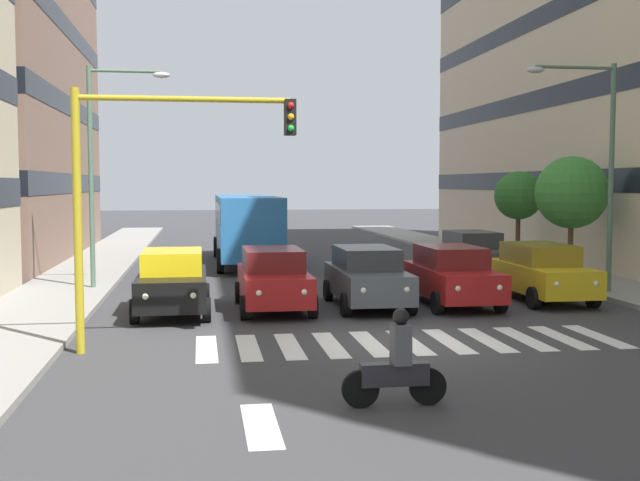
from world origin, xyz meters
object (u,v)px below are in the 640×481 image
object	(u,v)px
car_0	(541,272)
traffic_light_gantry	(143,175)
street_lamp_right	(104,154)
motorcycle_with_rider	(396,366)
street_tree_1	(572,193)
car_2	(367,276)
car_4	(173,281)
car_1	(452,275)
street_tree_2	(519,196)
car_3	(273,279)
bus_behind_traffic	(246,222)
street_lamp_left	(598,153)
car_row2_0	(473,253)

from	to	relation	value
car_0	traffic_light_gantry	size ratio (longest dim) A/B	0.81
street_lamp_right	car_0	bearing A→B (deg)	162.71
motorcycle_with_rider	street_lamp_right	world-z (taller)	street_lamp_right
street_tree_1	motorcycle_with_rider	bearing A→B (deg)	55.11
car_2	car_4	size ratio (longest dim) A/B	1.00
car_1	car_4	size ratio (longest dim) A/B	1.00
street_tree_1	street_tree_2	distance (m)	5.08
car_3	car_4	distance (m)	2.78
bus_behind_traffic	street_lamp_left	distance (m)	15.84
street_lamp_left	street_lamp_right	xyz separation A→B (m)	(15.32, -3.53, 0.02)
car_row2_0	street_lamp_left	bearing A→B (deg)	108.83
car_3	car_0	bearing A→B (deg)	-176.68
street_tree_1	street_lamp_left	bearing A→B (deg)	73.79
car_1	traffic_light_gantry	world-z (taller)	traffic_light_gantry
car_3	street_tree_1	size ratio (longest dim) A/B	1.01
car_0	car_2	xyz separation A→B (m)	(5.47, 0.40, 0.00)
car_4	street_lamp_right	distance (m)	6.45
street_lamp_right	street_tree_2	distance (m)	17.53
bus_behind_traffic	street_tree_2	xyz separation A→B (m)	(-11.49, 2.81, 1.17)
car_0	car_row2_0	distance (m)	6.27
car_3	traffic_light_gantry	distance (m)	6.58
car_row2_0	street_tree_2	distance (m)	5.09
traffic_light_gantry	car_0	bearing A→B (deg)	-154.17
bus_behind_traffic	traffic_light_gantry	xyz separation A→B (m)	(3.18, 17.90, 1.86)
bus_behind_traffic	street_lamp_left	xyz separation A→B (m)	(-10.22, 11.81, 2.64)
street_tree_1	car_1	bearing A→B (deg)	38.82
street_lamp_left	street_tree_1	bearing A→B (deg)	-106.21
car_row2_0	street_lamp_right	bearing A→B (deg)	9.09
car_2	car_row2_0	distance (m)	8.70
street_tree_2	car_1	bearing A→B (deg)	57.97
bus_behind_traffic	street_lamp_right	distance (m)	10.08
car_2	street_tree_2	xyz separation A→B (m)	(-8.79, -10.00, 2.14)
car_4	motorcycle_with_rider	distance (m)	10.34
car_2	traffic_light_gantry	bearing A→B (deg)	40.94
car_row2_0	street_tree_2	bearing A→B (deg)	-133.90
car_row2_0	motorcycle_with_rider	bearing A→B (deg)	66.36
car_0	street_tree_1	world-z (taller)	street_tree_1
bus_behind_traffic	street_tree_1	world-z (taller)	street_tree_1
car_0	street_tree_1	xyz separation A→B (m)	(-3.19, -4.52, 2.33)
car_3	street_tree_2	bearing A→B (deg)	-138.75
car_4	bus_behind_traffic	distance (m)	13.41
car_4	car_row2_0	world-z (taller)	same
car_row2_0	bus_behind_traffic	size ratio (longest dim) A/B	0.42
car_4	street_lamp_left	size ratio (longest dim) A/B	0.63
car_0	car_4	xyz separation A→B (m)	(10.95, 0.67, 0.00)
bus_behind_traffic	street_lamp_left	bearing A→B (deg)	130.87
street_tree_2	motorcycle_with_rider	bearing A→B (deg)	62.28
car_3	car_row2_0	distance (m)	10.69
bus_behind_traffic	motorcycle_with_rider	distance (m)	22.74
car_2	motorcycle_with_rider	world-z (taller)	car_2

